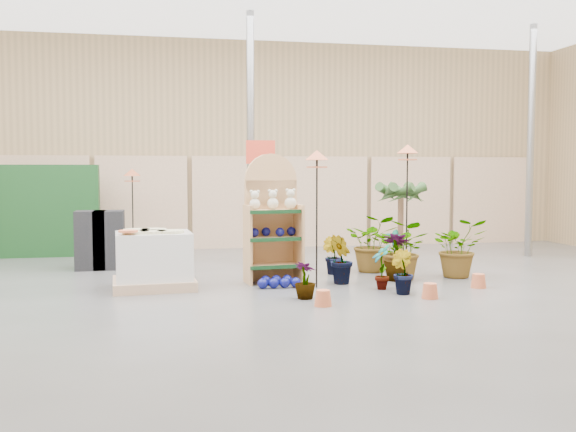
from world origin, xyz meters
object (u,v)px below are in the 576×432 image
Objects in this scene: pallet_stack at (154,260)px; potted_plant_2 at (404,250)px; bird_table_front at (317,160)px; display_shelf at (272,223)px.

potted_plant_2 is (3.77, 0.04, 0.06)m from pallet_stack.
pallet_stack is 2.73m from bird_table_front.
bird_table_front reaches higher than display_shelf.
display_shelf reaches higher than pallet_stack.
potted_plant_2 is at bearing -13.58° from display_shelf.
bird_table_front reaches higher than potted_plant_2.
bird_table_front is at bearing -13.26° from pallet_stack.
potted_plant_2 is (1.48, 0.40, -1.36)m from bird_table_front.
bird_table_front is 2.11× the size of potted_plant_2.
potted_plant_2 is (2.02, -0.24, -0.42)m from display_shelf.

